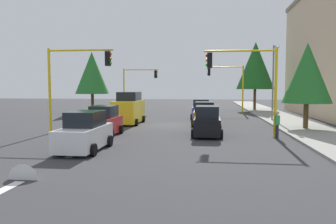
# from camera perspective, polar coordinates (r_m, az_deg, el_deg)

# --- Properties ---
(ground_plane) EXTENTS (120.00, 120.00, 0.00)m
(ground_plane) POSITION_cam_1_polar(r_m,az_deg,el_deg) (27.81, 0.14, -2.27)
(ground_plane) COLOR #353538
(sidewalk_kerb) EXTENTS (80.00, 4.00, 0.15)m
(sidewalk_kerb) POSITION_cam_1_polar(r_m,az_deg,el_deg) (33.37, 19.43, -1.28)
(sidewalk_kerb) COLOR gray
(sidewalk_kerb) RESTS_ON ground
(lane_arrow_near) EXTENTS (2.40, 1.10, 1.10)m
(lane_arrow_near) POSITION_cam_1_polar(r_m,az_deg,el_deg) (17.41, -14.43, -6.35)
(lane_arrow_near) COLOR silver
(lane_arrow_near) RESTS_ON ground
(lane_arrow_mid) EXTENTS (2.40, 1.10, 1.10)m
(lane_arrow_mid) POSITION_cam_1_polar(r_m,az_deg,el_deg) (12.17, -24.98, -11.25)
(lane_arrow_mid) COLOR silver
(lane_arrow_mid) RESTS_ON ground
(traffic_signal_far_right) EXTENTS (0.36, 4.59, 5.55)m
(traffic_signal_far_right) POSITION_cam_1_polar(r_m,az_deg,el_deg) (42.40, -5.25, 5.31)
(traffic_signal_far_right) COLOR yellow
(traffic_signal_far_right) RESTS_ON ground
(traffic_signal_near_left) EXTENTS (0.36, 4.59, 5.63)m
(traffic_signal_near_left) POSITION_cam_1_polar(r_m,az_deg,el_deg) (21.58, 13.44, 6.32)
(traffic_signal_near_left) COLOR yellow
(traffic_signal_near_left) RESTS_ON ground
(traffic_signal_near_right) EXTENTS (0.36, 4.59, 5.81)m
(traffic_signal_near_right) POSITION_cam_1_polar(r_m,az_deg,el_deg) (23.27, -15.91, 6.41)
(traffic_signal_near_right) COLOR yellow
(traffic_signal_near_right) RESTS_ON ground
(traffic_signal_far_left) EXTENTS (0.36, 4.59, 5.82)m
(traffic_signal_far_left) POSITION_cam_1_polar(r_m,az_deg,el_deg) (41.51, 10.39, 5.52)
(traffic_signal_far_left) COLOR yellow
(traffic_signal_far_left) RESTS_ON ground
(street_lamp_curbside) EXTENTS (2.15, 0.28, 7.00)m
(street_lamp_curbside) POSITION_cam_1_polar(r_m,az_deg,el_deg) (31.62, 17.86, 6.21)
(street_lamp_curbside) COLOR slate
(street_lamp_curbside) RESTS_ON ground
(tree_roadside_far) EXTENTS (5.01, 5.01, 9.19)m
(tree_roadside_far) POSITION_cam_1_polar(r_m,az_deg,el_deg) (45.94, 14.88, 7.74)
(tree_roadside_far) COLOR brown
(tree_roadside_far) RESTS_ON ground
(tree_roadside_near) EXTENTS (3.55, 3.55, 6.45)m
(tree_roadside_near) POSITION_cam_1_polar(r_m,az_deg,el_deg) (26.45, 22.93, 6.21)
(tree_roadside_near) COLOR brown
(tree_roadside_near) RESTS_ON ground
(tree_opposite_side) EXTENTS (4.12, 4.12, 7.53)m
(tree_opposite_side) POSITION_cam_1_polar(r_m,az_deg,el_deg) (41.98, -13.01, 6.59)
(tree_opposite_side) COLOR brown
(tree_opposite_side) RESTS_ON ground
(delivery_van_yellow) EXTENTS (4.80, 2.22, 2.77)m
(delivery_van_yellow) POSITION_cam_1_polar(r_m,az_deg,el_deg) (28.91, -6.79, 0.51)
(delivery_van_yellow) COLOR yellow
(delivery_van_yellow) RESTS_ON ground
(car_orange) EXTENTS (4.01, 2.06, 1.98)m
(car_orange) POSITION_cam_1_polar(r_m,az_deg,el_deg) (27.61, 6.32, -0.47)
(car_orange) COLOR orange
(car_orange) RESTS_ON ground
(car_red) EXTENTS (3.72, 1.96, 1.98)m
(car_red) POSITION_cam_1_polar(r_m,az_deg,el_deg) (22.00, -11.09, -1.75)
(car_red) COLOR red
(car_red) RESTS_ON ground
(car_black) EXTENTS (4.05, 1.96, 1.98)m
(car_black) POSITION_cam_1_polar(r_m,az_deg,el_deg) (21.74, 6.78, -1.77)
(car_black) COLOR black
(car_black) RESTS_ON ground
(car_white) EXTENTS (4.13, 2.03, 1.98)m
(car_white) POSITION_cam_1_polar(r_m,az_deg,el_deg) (17.12, -14.19, -3.50)
(car_white) COLOR white
(car_white) RESTS_ON ground
(car_blue) EXTENTS (3.85, 2.03, 1.98)m
(car_blue) POSITION_cam_1_polar(r_m,az_deg,el_deg) (33.35, 5.77, 0.35)
(car_blue) COLOR blue
(car_blue) RESTS_ON ground
(pedestrian_crossing) EXTENTS (0.40, 0.24, 1.70)m
(pedestrian_crossing) POSITION_cam_1_polar(r_m,az_deg,el_deg) (21.62, 18.37, -1.95)
(pedestrian_crossing) COLOR #262638
(pedestrian_crossing) RESTS_ON ground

